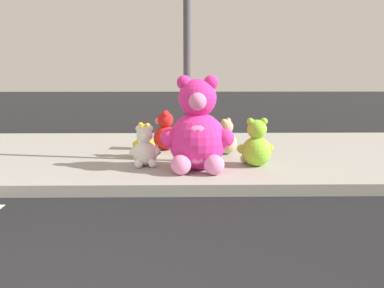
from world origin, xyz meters
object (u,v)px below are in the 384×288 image
Objects in this scene: sign_pole at (187,47)px; plush_red at (164,134)px; plush_yellow at (144,143)px; plush_tan at (225,140)px; plush_lime at (256,147)px; plush_pink_large at (197,133)px; plush_white at (145,150)px.

sign_pole is 4.67× the size of plush_red.
plush_red is 1.24× the size of plush_yellow.
plush_tan is at bearing 42.78° from sign_pole.
sign_pole is 4.57× the size of plush_lime.
plush_pink_large is 0.84m from plush_white.
plush_red is 0.98× the size of plush_lime.
plush_lime is 1.61m from plush_white.
plush_pink_large reaches higher than plush_yellow.
plush_lime is (1.39, -1.30, 0.01)m from plush_red.
sign_pole is 1.66m from plush_yellow.
plush_red reaches higher than plush_white.
plush_tan is (0.49, 1.17, -0.28)m from plush_pink_large.
plush_yellow is 1.81m from plush_lime.
plush_white is (-0.61, -0.33, -1.46)m from sign_pole.
sign_pole is at bearing -67.77° from plush_red.
sign_pole reaches higher than plush_lime.
plush_pink_large is at bearing -19.13° from plush_white.
plush_pink_large reaches higher than plush_lime.
plush_lime is at bearing -43.08° from plush_red.
plush_pink_large is at bearing -163.40° from plush_lime.
sign_pole is 1.69m from plush_tan.
plush_pink_large is at bearing -71.08° from plush_red.
plush_tan is 0.99m from plush_lime.
plush_lime is 1.19× the size of plush_white.
plush_pink_large is 1.30m from plush_tan.
plush_red is at bearing 80.49° from plush_white.
plush_pink_large is at bearing -47.43° from plush_yellow.
plush_lime is at bearing -68.10° from plush_tan.
plush_white is at bearing -99.51° from plush_red.
plush_yellow is (-0.30, -0.65, -0.05)m from plush_red.
plush_white is at bearing -143.74° from plush_tan.
sign_pole is 2.46× the size of plush_pink_large.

